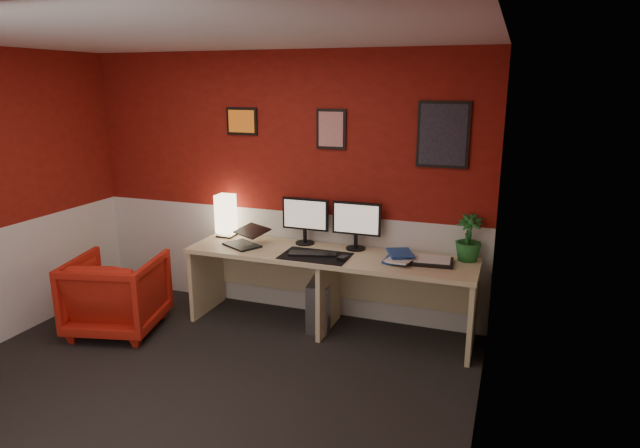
% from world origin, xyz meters
% --- Properties ---
extents(ground, '(4.00, 3.50, 0.01)m').
position_xyz_m(ground, '(0.00, 0.00, 0.00)').
color(ground, black).
rests_on(ground, ground).
extents(ceiling, '(4.00, 3.50, 0.01)m').
position_xyz_m(ceiling, '(0.00, 0.00, 2.50)').
color(ceiling, white).
rests_on(ceiling, ground).
extents(wall_back, '(4.00, 0.01, 2.50)m').
position_xyz_m(wall_back, '(0.00, 1.75, 1.25)').
color(wall_back, maroon).
rests_on(wall_back, ground).
extents(wall_right, '(0.01, 3.50, 2.50)m').
position_xyz_m(wall_right, '(2.00, 0.00, 1.25)').
color(wall_right, maroon).
rests_on(wall_right, ground).
extents(wainscot_back, '(4.00, 0.01, 1.00)m').
position_xyz_m(wainscot_back, '(0.00, 1.75, 0.50)').
color(wainscot_back, silver).
rests_on(wainscot_back, ground).
extents(wainscot_right, '(0.01, 3.50, 1.00)m').
position_xyz_m(wainscot_right, '(2.00, 0.00, 0.50)').
color(wainscot_right, silver).
rests_on(wainscot_right, ground).
extents(desk, '(2.60, 0.65, 0.73)m').
position_xyz_m(desk, '(0.61, 1.41, 0.36)').
color(desk, '#CDB683').
rests_on(desk, ground).
extents(shoji_lamp, '(0.16, 0.16, 0.40)m').
position_xyz_m(shoji_lamp, '(-0.53, 1.60, 0.93)').
color(shoji_lamp, '#FFE5B2').
rests_on(shoji_lamp, desk).
extents(laptop, '(0.40, 0.36, 0.22)m').
position_xyz_m(laptop, '(-0.22, 1.35, 0.84)').
color(laptop, black).
rests_on(laptop, desk).
extents(monitor_left, '(0.45, 0.06, 0.58)m').
position_xyz_m(monitor_left, '(0.30, 1.62, 1.02)').
color(monitor_left, black).
rests_on(monitor_left, desk).
extents(monitor_right, '(0.45, 0.06, 0.58)m').
position_xyz_m(monitor_right, '(0.80, 1.61, 1.02)').
color(monitor_right, black).
rests_on(monitor_right, desk).
extents(desk_mat, '(0.60, 0.38, 0.01)m').
position_xyz_m(desk_mat, '(0.53, 1.29, 0.73)').
color(desk_mat, black).
rests_on(desk_mat, desk).
extents(keyboard, '(0.44, 0.24, 0.02)m').
position_xyz_m(keyboard, '(0.49, 1.31, 0.74)').
color(keyboard, black).
rests_on(keyboard, desk_mat).
extents(mouse, '(0.08, 0.11, 0.03)m').
position_xyz_m(mouse, '(0.79, 1.26, 0.75)').
color(mouse, black).
rests_on(mouse, desk_mat).
extents(book_bottom, '(0.22, 0.29, 0.03)m').
position_xyz_m(book_bottom, '(1.13, 1.41, 0.74)').
color(book_bottom, navy).
rests_on(book_bottom, desk).
extents(book_middle, '(0.25, 0.31, 0.02)m').
position_xyz_m(book_middle, '(1.17, 1.38, 0.77)').
color(book_middle, silver).
rests_on(book_middle, book_bottom).
extents(book_top, '(0.30, 0.33, 0.03)m').
position_xyz_m(book_top, '(1.15, 1.39, 0.79)').
color(book_top, navy).
rests_on(book_top, book_middle).
extents(zen_tray, '(0.37, 0.28, 0.03)m').
position_xyz_m(zen_tray, '(1.52, 1.44, 0.74)').
color(zen_tray, black).
rests_on(zen_tray, desk).
extents(potted_plant, '(0.24, 0.24, 0.40)m').
position_xyz_m(potted_plant, '(1.79, 1.62, 0.93)').
color(potted_plant, '#19591E').
rests_on(potted_plant, desk).
extents(pc_tower, '(0.26, 0.47, 0.45)m').
position_xyz_m(pc_tower, '(0.52, 1.46, 0.23)').
color(pc_tower, '#99999E').
rests_on(pc_tower, ground).
extents(armchair, '(0.91, 0.93, 0.71)m').
position_xyz_m(armchair, '(-1.19, 0.74, 0.35)').
color(armchair, '#B11A0C').
rests_on(armchair, ground).
extents(art_left, '(0.32, 0.02, 0.26)m').
position_xyz_m(art_left, '(-0.39, 1.74, 1.85)').
color(art_left, orange).
rests_on(art_left, wall_back).
extents(art_center, '(0.28, 0.02, 0.36)m').
position_xyz_m(art_center, '(0.52, 1.74, 1.80)').
color(art_center, red).
rests_on(art_center, wall_back).
extents(art_right, '(0.44, 0.02, 0.56)m').
position_xyz_m(art_right, '(1.51, 1.74, 1.78)').
color(art_right, black).
rests_on(art_right, wall_back).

